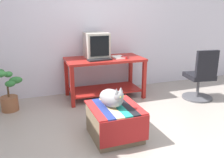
# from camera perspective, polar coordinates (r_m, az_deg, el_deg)

# --- Properties ---
(ground_plane) EXTENTS (14.00, 14.00, 0.00)m
(ground_plane) POSITION_cam_1_polar(r_m,az_deg,el_deg) (3.02, 5.22, -14.46)
(ground_plane) COLOR #9E9389
(back_wall) EXTENTS (8.00, 0.10, 2.60)m
(back_wall) POSITION_cam_1_polar(r_m,az_deg,el_deg) (4.54, -5.75, 13.15)
(back_wall) COLOR silver
(back_wall) RESTS_ON ground_plane
(desk) EXTENTS (1.35, 0.70, 0.71)m
(desk) POSITION_cam_1_polar(r_m,az_deg,el_deg) (4.28, -1.76, 1.97)
(desk) COLOR maroon
(desk) RESTS_ON ground_plane
(tv_monitor) EXTENTS (0.40, 0.41, 0.43)m
(tv_monitor) POSITION_cam_1_polar(r_m,az_deg,el_deg) (4.27, -3.67, 7.89)
(tv_monitor) COLOR #BCB7A8
(tv_monitor) RESTS_ON desk
(keyboard) EXTENTS (0.41, 0.18, 0.02)m
(keyboard) POSITION_cam_1_polar(r_m,az_deg,el_deg) (4.04, -2.93, 4.56)
(keyboard) COLOR black
(keyboard) RESTS_ON desk
(book) EXTENTS (0.20, 0.29, 0.02)m
(book) POSITION_cam_1_polar(r_m,az_deg,el_deg) (4.26, 1.59, 5.15)
(book) COLOR white
(book) RESTS_ON desk
(ottoman_with_blanket) EXTENTS (0.59, 0.67, 0.40)m
(ottoman_with_blanket) POSITION_cam_1_polar(r_m,az_deg,el_deg) (3.02, 0.62, -9.99)
(ottoman_with_blanket) COLOR #7A664C
(ottoman_with_blanket) RESTS_ON ground_plane
(cat) EXTENTS (0.34, 0.44, 0.27)m
(cat) POSITION_cam_1_polar(r_m,az_deg,el_deg) (2.90, 0.03, -4.44)
(cat) COLOR gray
(cat) RESTS_ON ottoman_with_blanket
(potted_plant) EXTENTS (0.39, 0.36, 0.67)m
(potted_plant) POSITION_cam_1_polar(r_m,az_deg,el_deg) (4.06, -23.08, -3.17)
(potted_plant) COLOR brown
(potted_plant) RESTS_ON ground_plane
(office_chair) EXTENTS (0.52, 0.52, 0.89)m
(office_chair) POSITION_cam_1_polar(r_m,az_deg,el_deg) (4.44, 20.15, 0.18)
(office_chair) COLOR #4C4C51
(office_chair) RESTS_ON ground_plane
(stapler) EXTENTS (0.10, 0.10, 0.04)m
(stapler) POSITION_cam_1_polar(r_m,az_deg,el_deg) (4.18, 2.88, 5.06)
(stapler) COLOR #A31E1E
(stapler) RESTS_ON desk
(pen) EXTENTS (0.07, 0.13, 0.01)m
(pen) POSITION_cam_1_polar(r_m,az_deg,el_deg) (4.43, 3.05, 5.48)
(pen) COLOR #2351B2
(pen) RESTS_ON desk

